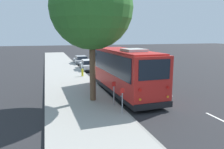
% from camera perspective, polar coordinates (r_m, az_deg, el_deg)
% --- Properties ---
extents(ground_plane, '(160.00, 160.00, 0.00)m').
position_cam_1_polar(ground_plane, '(17.32, 4.15, -4.52)').
color(ground_plane, '#28282B').
extents(sidewalk_slab, '(80.00, 4.32, 0.15)m').
position_cam_1_polar(sidewalk_slab, '(16.32, -9.53, -5.29)').
color(sidewalk_slab, '#A3A099').
rests_on(sidewalk_slab, ground).
extents(curb_strip, '(80.00, 0.14, 0.15)m').
position_cam_1_polar(curb_strip, '(16.74, -1.91, -4.76)').
color(curb_strip, gray).
rests_on(curb_strip, ground).
extents(shuttle_bus, '(8.97, 2.96, 3.51)m').
position_cam_1_polar(shuttle_bus, '(16.30, 3.39, 1.29)').
color(shuttle_bus, red).
rests_on(shuttle_bus, ground).
extents(parked_sedan_white, '(4.41, 1.85, 1.33)m').
position_cam_1_polar(parked_sedan_white, '(27.91, -6.20, 2.42)').
color(parked_sedan_white, silver).
rests_on(parked_sedan_white, ground).
extents(parked_sedan_silver, '(4.40, 1.90, 1.26)m').
position_cam_1_polar(parked_sedan_silver, '(33.88, -8.07, 3.71)').
color(parked_sedan_silver, '#A8AAAF').
rests_on(parked_sedan_silver, ground).
extents(street_tree, '(5.21, 5.21, 9.33)m').
position_cam_1_polar(street_tree, '(14.38, -5.51, 18.33)').
color(street_tree, brown).
rests_on(street_tree, sidewalk_slab).
extents(sign_post_near, '(0.06, 0.22, 1.46)m').
position_cam_1_polar(sign_post_near, '(11.95, 2.71, -6.85)').
color(sign_post_near, gray).
rests_on(sign_post_near, sidewalk_slab).
extents(sign_post_far, '(0.06, 0.22, 1.49)m').
position_cam_1_polar(sign_post_far, '(13.34, 0.49, -4.92)').
color(sign_post_far, gray).
rests_on(sign_post_far, sidewalk_slab).
extents(fire_hydrant, '(0.22, 0.22, 0.81)m').
position_cam_1_polar(fire_hydrant, '(23.04, -7.73, 0.55)').
color(fire_hydrant, gold).
rests_on(fire_hydrant, sidewalk_slab).
extents(lane_stripe_behind, '(2.40, 0.14, 0.01)m').
position_cam_1_polar(lane_stripe_behind, '(13.04, 26.88, -10.68)').
color(lane_stripe_behind, silver).
rests_on(lane_stripe_behind, ground).
extents(lane_stripe_mid, '(2.40, 0.14, 0.01)m').
position_cam_1_polar(lane_stripe_mid, '(17.60, 13.35, -4.52)').
color(lane_stripe_mid, silver).
rests_on(lane_stripe_mid, ground).
extents(lane_stripe_ahead, '(2.40, 0.14, 0.01)m').
position_cam_1_polar(lane_stripe_ahead, '(22.84, 5.80, -0.90)').
color(lane_stripe_ahead, silver).
rests_on(lane_stripe_ahead, ground).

